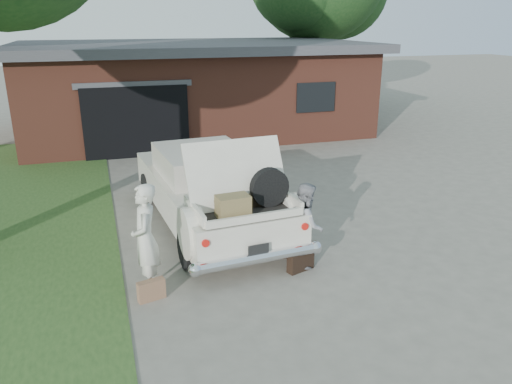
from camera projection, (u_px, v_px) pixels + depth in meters
name	position (u px, v px, depth m)	size (l,w,h in m)	color
ground	(266.00, 260.00, 8.97)	(90.00, 90.00, 0.00)	gray
house	(194.00, 87.00, 19.03)	(12.80, 7.80, 3.30)	brown
sedan	(209.00, 188.00, 10.31)	(2.51, 5.57, 2.13)	silver
woman_left	(145.00, 239.00, 7.71)	(0.65, 0.42, 1.77)	beige
woman_right	(306.00, 224.00, 8.65)	(0.72, 0.56, 1.48)	gray
suitcase_left	(151.00, 290.00, 7.66)	(0.42, 0.13, 0.33)	#906549
suitcase_right	(301.00, 260.00, 8.55)	(0.50, 0.16, 0.38)	black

